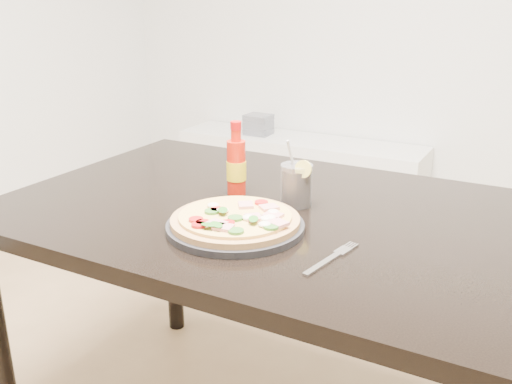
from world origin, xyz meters
The scene contains 8 objects.
dining_table centered at (-0.12, 0.44, 0.67)m, with size 1.40×0.90×0.75m.
plate centered at (-0.15, 0.27, 0.76)m, with size 0.32×0.32×0.02m, color black.
pizza centered at (-0.14, 0.27, 0.78)m, with size 0.29×0.29×0.03m.
hot_sauce_bottle centered at (-0.27, 0.48, 0.83)m, with size 0.05×0.05×0.20m.
cola_cup centered at (-0.09, 0.48, 0.80)m, with size 0.09×0.08×0.17m.
fork centered at (0.10, 0.23, 0.75)m, with size 0.05×0.19×0.00m.
media_console centered at (-0.80, 2.07, 0.25)m, with size 1.40×0.34×0.50m, color white.
cd_stack centered at (-1.05, 2.05, 0.56)m, with size 0.14×0.12×0.11m.
Camera 1 is at (0.47, -0.77, 1.26)m, focal length 40.00 mm.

